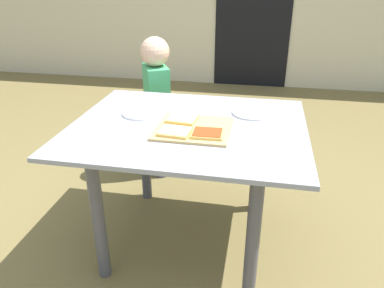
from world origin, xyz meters
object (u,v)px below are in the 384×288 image
at_px(dining_table, 188,146).
at_px(pizza_slice_far_left, 182,119).
at_px(plate_white_left, 142,113).
at_px(pizza_slice_near_left, 175,132).
at_px(pizza_slice_near_right, 207,133).
at_px(cutting_board, 193,129).
at_px(plate_white_right, 252,113).
at_px(child_left, 157,97).

bearing_deg(dining_table, pizza_slice_far_left, 151.74).
bearing_deg(plate_white_left, pizza_slice_near_left, -45.46).
xyz_separation_m(pizza_slice_near_right, plate_white_left, (-0.38, 0.23, -0.01)).
bearing_deg(plate_white_left, cutting_board, -27.44).
height_order(dining_table, plate_white_right, plate_white_right).
relative_size(cutting_board, child_left, 0.35).
relative_size(dining_table, cutting_board, 3.26).
distance_m(pizza_slice_near_right, pizza_slice_far_left, 0.21).
xyz_separation_m(pizza_slice_near_right, pizza_slice_near_left, (-0.15, -0.01, 0.00)).
xyz_separation_m(dining_table, plate_white_right, (0.30, 0.21, 0.12)).
relative_size(plate_white_right, plate_white_left, 1.00).
relative_size(pizza_slice_near_right, pizza_slice_far_left, 0.94).
xyz_separation_m(plate_white_left, child_left, (-0.10, 0.60, -0.11)).
xyz_separation_m(pizza_slice_near_left, plate_white_left, (-0.23, 0.24, -0.01)).
distance_m(pizza_slice_near_right, plate_white_right, 0.38).
distance_m(dining_table, pizza_slice_near_right, 0.22).
distance_m(pizza_slice_far_left, plate_white_right, 0.38).
height_order(pizza_slice_near_right, plate_white_right, pizza_slice_near_right).
height_order(pizza_slice_far_left, plate_white_left, pizza_slice_far_left).
bearing_deg(plate_white_left, pizza_slice_near_right, -31.04).
bearing_deg(plate_white_right, child_left, 143.07).
height_order(pizza_slice_far_left, pizza_slice_near_left, same).
distance_m(dining_table, plate_white_right, 0.38).
bearing_deg(cutting_board, pizza_slice_near_right, -42.81).
relative_size(pizza_slice_far_left, child_left, 0.16).
xyz_separation_m(dining_table, plate_white_left, (-0.27, 0.10, 0.12)).
height_order(cutting_board, pizza_slice_far_left, pizza_slice_far_left).
bearing_deg(pizza_slice_near_left, plate_white_left, 134.54).
bearing_deg(pizza_slice_near_right, cutting_board, 137.19).
bearing_deg(child_left, pizza_slice_near_right, -60.18).
height_order(cutting_board, child_left, child_left).
bearing_deg(pizza_slice_far_left, cutting_board, -47.58).
height_order(pizza_slice_near_right, plate_white_left, pizza_slice_near_right).
relative_size(dining_table, child_left, 1.15).
relative_size(cutting_board, pizza_slice_near_right, 2.41).
xyz_separation_m(pizza_slice_far_left, pizza_slice_near_left, (0.00, -0.16, 0.00)).
bearing_deg(cutting_board, child_left, 117.73).
bearing_deg(plate_white_left, pizza_slice_far_left, -19.01).
height_order(cutting_board, pizza_slice_near_left, pizza_slice_near_left).
bearing_deg(pizza_slice_near_right, plate_white_left, 148.96).
xyz_separation_m(cutting_board, pizza_slice_near_right, (0.08, -0.07, 0.01)).
xyz_separation_m(cutting_board, pizza_slice_near_left, (-0.07, -0.08, 0.01)).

